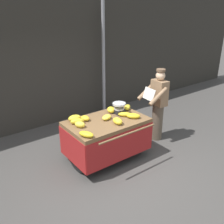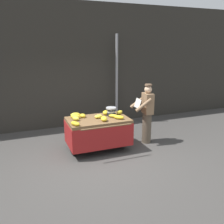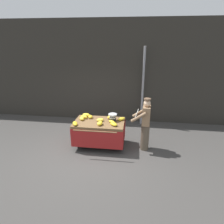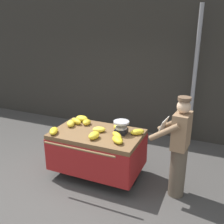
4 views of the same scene
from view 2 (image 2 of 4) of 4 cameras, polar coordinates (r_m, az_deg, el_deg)
The scene contains 17 objects.
ground_plane at distance 6.17m, azimuth -3.78°, elevation -11.07°, with size 60.00×60.00×0.00m, color #423F3D.
back_wall at distance 8.46m, azimuth -10.35°, elevation 10.51°, with size 16.00×0.24×4.14m, color #2D2B26.
street_pole at distance 8.63m, azimuth 1.09°, elevation 7.47°, with size 0.09×0.09×3.13m, color gray.
banana_cart at distance 6.49m, azimuth -3.27°, elevation -3.60°, with size 1.63×1.20×0.88m.
weighing_scale at distance 6.63m, azimuth -0.23°, elevation 0.11°, with size 0.28×0.28×0.24m.
banana_bunch_0 at distance 6.44m, azimuth -8.54°, elevation -1.09°, with size 0.12×0.27×0.11m, color gold.
banana_bunch_1 at distance 6.48m, azimuth 0.39°, elevation -0.93°, with size 0.11×0.28×0.09m, color gold.
banana_bunch_2 at distance 5.90m, azimuth -8.59°, elevation -2.69°, with size 0.14×0.29×0.10m, color gold.
banana_bunch_3 at distance 6.74m, azimuth -1.49°, elevation -0.14°, with size 0.17×0.22×0.12m, color yellow.
banana_bunch_4 at distance 6.54m, azimuth -6.87°, elevation -0.84°, with size 0.15×0.20×0.10m, color gold.
banana_bunch_5 at distance 6.81m, azimuth 1.77°, elevation -0.08°, with size 0.12×0.26×0.10m, color yellow.
banana_bunch_6 at distance 6.18m, azimuth -1.89°, elevation -1.59°, with size 0.15×0.24×0.12m, color yellow.
banana_bunch_7 at distance 6.35m, azimuth 1.63°, elevation -1.22°, with size 0.15×0.28×0.10m, color gold.
banana_bunch_8 at distance 6.60m, azimuth -8.59°, elevation -0.66°, with size 0.17×0.26×0.12m, color yellow.
banana_bunch_9 at distance 6.29m, azimuth -8.50°, elevation -1.48°, with size 0.14×0.21×0.11m, color yellow.
banana_bunch_10 at distance 6.44m, azimuth -3.19°, elevation -1.03°, with size 0.15×0.23×0.10m, color yellow.
vendor_person at distance 6.99m, azimuth 8.13°, elevation -0.34°, with size 0.61×0.55×1.71m.
Camera 2 is at (-1.66, -5.28, 2.73)m, focal length 39.03 mm.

